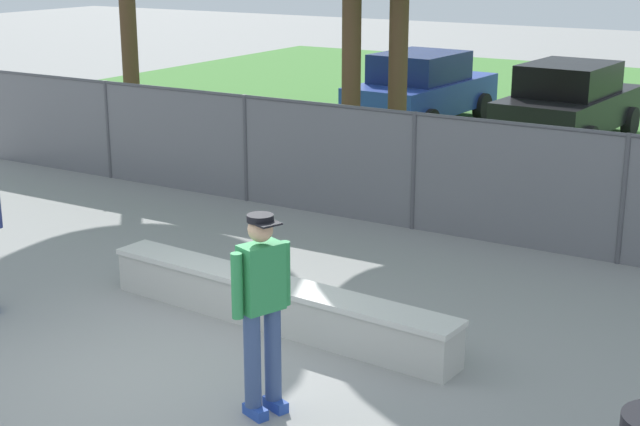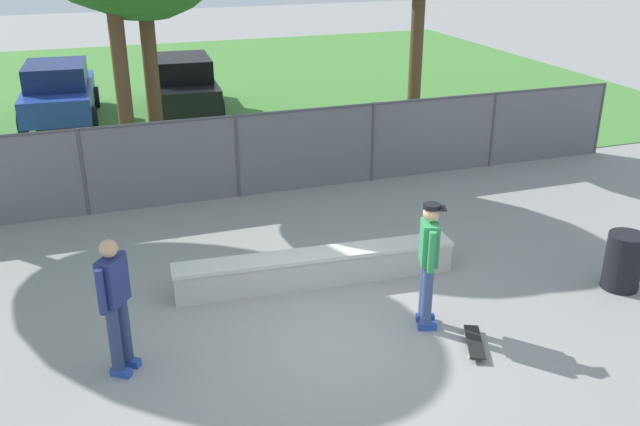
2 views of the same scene
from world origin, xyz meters
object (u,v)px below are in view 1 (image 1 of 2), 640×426
Objects in this scene: skateboarder at (262,304)px; car_blue at (421,88)px; concrete_ledge at (274,303)px; car_black at (569,102)px.

car_blue is at bearing 109.81° from skateboarder.
skateboarder reaches higher than car_blue.
concrete_ledge is 2.42× the size of skateboarder.
car_black is at bearing 95.71° from skateboarder.
concrete_ledge is 2.12m from skateboarder.
car_blue is 3.45m from car_black.
car_black is (3.45, -0.13, 0.00)m from car_blue.
skateboarder is at bearing -70.19° from car_blue.
car_black is at bearing -2.22° from car_blue.
concrete_ledge is 12.11m from car_blue.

